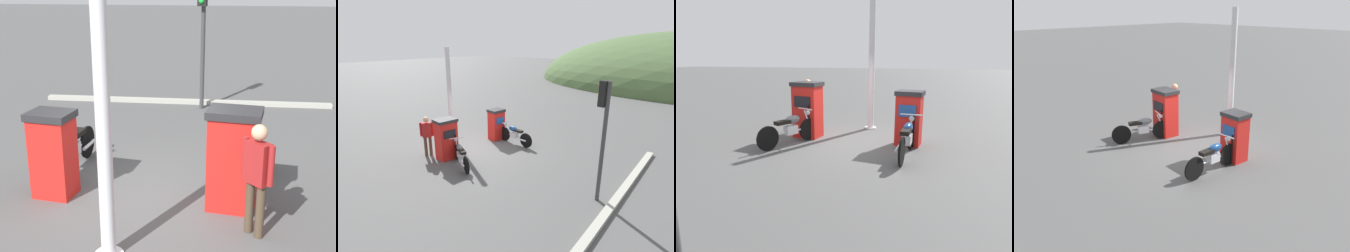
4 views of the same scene
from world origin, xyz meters
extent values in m
plane|color=#4C4C4C|center=(0.00, 0.00, 0.00)|extent=(120.00, 120.00, 0.00)
cube|color=red|center=(-0.32, -1.51, 0.78)|extent=(0.67, 0.83, 1.56)
cube|color=black|center=(-0.01, -1.55, 1.12)|extent=(0.09, 0.54, 0.32)
cube|color=#262628|center=(-0.32, -1.51, 1.62)|extent=(0.74, 0.91, 0.12)
cylinder|color=black|center=(0.05, -1.33, 0.55)|extent=(0.05, 0.05, 1.01)
cube|color=red|center=(-0.32, 1.51, 0.69)|extent=(0.62, 0.72, 1.39)
cube|color=#1E478C|center=(-0.03, 1.48, 1.00)|extent=(0.08, 0.46, 0.32)
cube|color=#262628|center=(-0.32, 1.51, 1.45)|extent=(0.68, 0.79, 0.12)
cylinder|color=black|center=(0.03, 1.67, 0.49)|extent=(0.05, 0.05, 0.90)
cylinder|color=black|center=(0.05, -1.33, 0.33)|extent=(0.62, 0.33, 0.66)
cylinder|color=black|center=(1.33, -1.93, 0.33)|extent=(0.62, 0.33, 0.66)
cube|color=silver|center=(0.65, -1.61, 0.43)|extent=(0.41, 0.33, 0.24)
cylinder|color=silver|center=(0.69, -1.63, 0.38)|extent=(0.98, 0.49, 0.05)
ellipsoid|color=#595B60|center=(0.58, -1.58, 0.71)|extent=(0.53, 0.40, 0.24)
cube|color=black|center=(0.89, -1.73, 0.68)|extent=(0.48, 0.37, 0.10)
cylinder|color=silver|center=(0.09, -1.35, 0.63)|extent=(0.25, 0.15, 0.57)
cylinder|color=silver|center=(0.16, -1.38, 0.95)|extent=(0.27, 0.52, 0.04)
sphere|color=silver|center=(0.07, -1.34, 0.83)|extent=(0.19, 0.19, 0.14)
cylinder|color=silver|center=(1.10, -1.96, 0.35)|extent=(0.53, 0.30, 0.07)
cylinder|color=black|center=(0.12, 1.62, 0.34)|extent=(0.68, 0.10, 0.68)
cylinder|color=black|center=(1.48, 1.53, 0.34)|extent=(0.68, 0.10, 0.68)
cube|color=silver|center=(0.75, 1.58, 0.44)|extent=(0.37, 0.22, 0.24)
cylinder|color=silver|center=(0.80, 1.57, 0.39)|extent=(1.02, 0.12, 0.05)
ellipsoid|color=navy|center=(0.68, 1.58, 0.72)|extent=(0.49, 0.25, 0.24)
cube|color=black|center=(1.02, 1.56, 0.69)|extent=(0.45, 0.23, 0.10)
cylinder|color=silver|center=(0.16, 1.62, 0.64)|extent=(0.26, 0.06, 0.57)
cylinder|color=silver|center=(0.24, 1.61, 0.96)|extent=(0.07, 0.56, 0.04)
sphere|color=silver|center=(0.14, 1.62, 0.84)|extent=(0.15, 0.15, 0.14)
cylinder|color=silver|center=(1.27, 1.42, 0.36)|extent=(0.55, 0.11, 0.07)
cylinder|color=#473828|center=(-1.20, -1.93, 0.41)|extent=(0.18, 0.18, 0.83)
cylinder|color=#473828|center=(-1.06, -1.79, 0.41)|extent=(0.18, 0.18, 0.83)
cube|color=maroon|center=(-1.13, -1.86, 1.13)|extent=(0.39, 0.40, 0.62)
cylinder|color=maroon|center=(-1.29, -2.03, 1.17)|extent=(0.13, 0.13, 0.58)
cylinder|color=maroon|center=(-0.96, -1.69, 1.17)|extent=(0.13, 0.13, 0.58)
sphere|color=tan|center=(-1.13, -1.86, 1.59)|extent=(0.32, 0.32, 0.23)
cylinder|color=silver|center=(-1.99, 0.09, 2.20)|extent=(0.20, 0.20, 4.40)
cylinder|color=silver|center=(-1.99, 0.09, 0.02)|extent=(0.40, 0.40, 0.04)
camera|label=1|loc=(-7.21, -1.52, 3.60)|focal=49.02mm
camera|label=2|loc=(8.27, -7.86, 4.63)|focal=29.07mm
camera|label=3|loc=(8.00, 2.15, 2.39)|focal=32.24mm
camera|label=4|loc=(7.45, 6.91, 4.45)|focal=35.95mm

